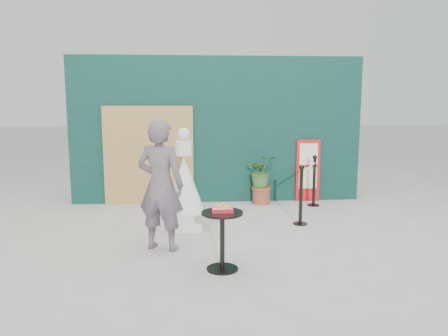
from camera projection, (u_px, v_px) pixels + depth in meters
The scene contains 10 objects.
ground at pixel (230, 250), 6.21m from camera, with size 60.00×60.00×0.00m, color #ADAAA5.
back_wall at pixel (217, 130), 9.08m from camera, with size 6.00×0.30×3.00m, color #0A3028.
bamboo_fence at pixel (149, 156), 8.85m from camera, with size 1.80×0.08×2.00m, color tan.
woman at pixel (161, 185), 6.13m from camera, with size 0.68×0.45×1.86m, color #655662.
menu_board at pixel (308, 171), 9.16m from camera, with size 0.50×0.07×1.30m.
statue at pixel (184, 188), 7.16m from camera, with size 0.65×0.65×1.67m.
cafe_table at pixel (222, 231), 5.43m from camera, with size 0.52×0.52×0.75m.
food_basket at pixel (222, 209), 5.39m from camera, with size 0.26×0.19×0.11m.
planter at pixel (261, 176), 8.94m from camera, with size 0.59×0.51×1.01m.
stanchion_barrier at pixel (308, 188), 8.10m from camera, with size 0.84×1.54×1.03m.
Camera 1 is at (-0.54, -5.93, 2.12)m, focal length 35.00 mm.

